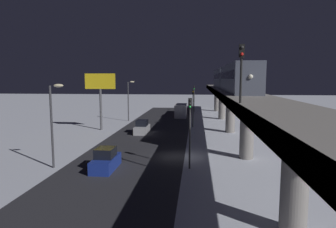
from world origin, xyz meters
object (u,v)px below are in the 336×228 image
sedan_blue_2 (106,161)px  traffic_light_far (194,95)px  box_truck (181,110)px  rail_signal (241,63)px  traffic_light_near (190,123)px  sedan_silver (142,128)px  subway_train (229,78)px  traffic_light_mid (193,102)px  commercial_billboard (100,87)px

sedan_blue_2 → traffic_light_far: size_ratio=0.65×
box_truck → traffic_light_far: bearing=-105.9°
box_truck → traffic_light_far: traffic_light_far is taller
rail_signal → traffic_light_near: size_ratio=0.62×
sedan_silver → box_truck: bearing=-103.7°
subway_train → traffic_light_mid: (5.68, -1.72, -4.02)m
traffic_light_far → rail_signal: bearing=94.0°
subway_train → commercial_billboard: subway_train is taller
sedan_silver → traffic_light_mid: 10.26m
sedan_silver → traffic_light_near: (-7.50, 16.92, 3.40)m
traffic_light_near → traffic_light_mid: 23.04m
traffic_light_near → traffic_light_far: 46.08m
sedan_blue_2 → sedan_silver: same height
rail_signal → sedan_silver: size_ratio=0.94×
sedan_blue_2 → traffic_light_near: 8.28m
subway_train → commercial_billboard: size_ratio=4.14×
sedan_silver → box_truck: (-4.80, -19.67, 0.55)m
box_truck → commercial_billboard: size_ratio=0.83×
traffic_light_far → traffic_light_mid: bearing=90.0°
box_truck → traffic_light_mid: traffic_light_mid is taller
rail_signal → traffic_light_far: rail_signal is taller
traffic_light_mid → subway_train: bearing=163.2°
subway_train → traffic_light_far: 25.72m
traffic_light_mid → commercial_billboard: commercial_billboard is taller
traffic_light_far → sedan_blue_2: bearing=80.9°
rail_signal → traffic_light_far: bearing=-86.0°
traffic_light_near → traffic_light_mid: size_ratio=1.00×
commercial_billboard → sedan_blue_2: bearing=109.3°
sedan_silver → rail_signal: bearing=116.6°
sedan_blue_2 → traffic_light_far: (-7.50, -46.96, 3.40)m
box_truck → traffic_light_mid: 14.11m
rail_signal → subway_train: bearing=-94.5°
subway_train → sedan_blue_2: subway_train is taller
sedan_blue_2 → traffic_light_near: (-7.50, -0.88, 3.40)m
subway_train → sedan_silver: subway_train is taller
commercial_billboard → subway_train: bearing=-173.8°
rail_signal → commercial_billboard: bearing=-53.4°
sedan_silver → commercial_billboard: bearing=-17.4°
subway_train → rail_signal: bearing=85.5°
traffic_light_near → commercial_billboard: bearing=-52.8°
subway_train → sedan_silver: bearing=18.4°
subway_train → rail_signal: (2.10, 26.54, 0.95)m
sedan_silver → traffic_light_near: 18.82m
rail_signal → sedan_silver: rail_signal is taller
subway_train → box_truck: subway_train is taller
commercial_billboard → box_truck: bearing=-124.0°
box_truck → traffic_light_near: traffic_light_near is taller
traffic_light_near → commercial_billboard: (14.49, -19.12, 2.63)m
sedan_blue_2 → traffic_light_near: size_ratio=0.65×
traffic_light_far → box_truck: bearing=74.1°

